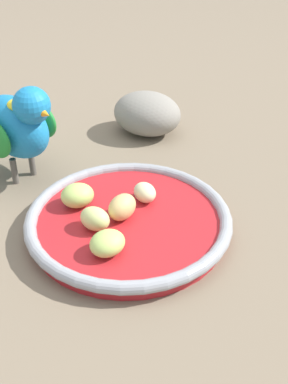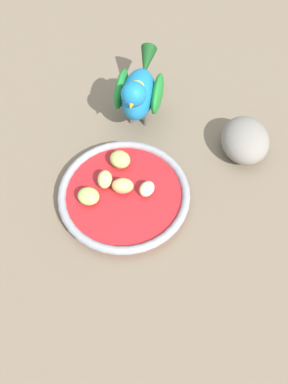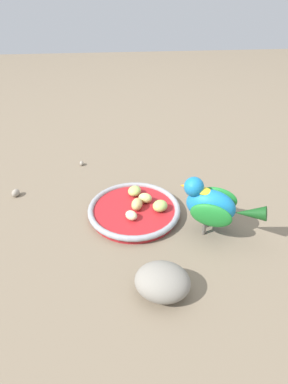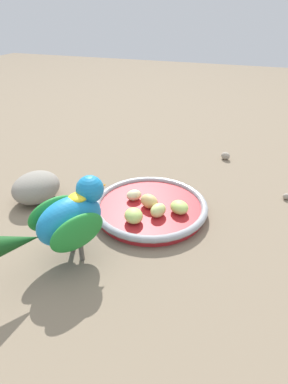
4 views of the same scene
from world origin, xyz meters
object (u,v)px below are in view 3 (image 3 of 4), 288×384
at_px(feeding_bowl, 136,210).
at_px(apple_piece_4, 160,206).
at_px(rock_large, 162,282).
at_px(apple_piece_1, 145,197).
at_px(apple_piece_2, 137,204).
at_px(pebble_1, 82,163).
at_px(parrot, 212,204).
at_px(pebble_0, 16,193).
at_px(apple_piece_3, 135,191).
at_px(apple_piece_0, 131,215).

distance_m(feeding_bowl, apple_piece_4, 0.07).
bearing_deg(rock_large, apple_piece_1, 91.33).
relative_size(apple_piece_1, apple_piece_2, 0.92).
xyz_separation_m(apple_piece_4, pebble_1, (-0.22, 0.28, -0.02)).
xyz_separation_m(apple_piece_1, parrot, (0.15, -0.11, 0.05)).
height_order(parrot, pebble_0, parrot).
bearing_deg(feeding_bowl, apple_piece_2, -3.76).
bearing_deg(apple_piece_3, apple_piece_2, -88.39).
xyz_separation_m(apple_piece_0, apple_piece_4, (0.08, 0.03, 0.00)).
bearing_deg(pebble_1, feeding_bowl, -59.95).
height_order(apple_piece_1, apple_piece_3, apple_piece_1).
height_order(apple_piece_1, pebble_0, apple_piece_1).
relative_size(apple_piece_4, parrot, 0.21).
bearing_deg(apple_piece_2, pebble_0, 161.13).
xyz_separation_m(apple_piece_4, parrot, (0.11, -0.07, 0.05)).
height_order(apple_piece_4, pebble_1, apple_piece_4).
distance_m(apple_piece_0, pebble_1, 0.35).
height_order(apple_piece_3, pebble_0, apple_piece_3).
xyz_separation_m(feeding_bowl, apple_piece_2, (0.00, -0.00, 0.02)).
bearing_deg(apple_piece_0, pebble_0, 154.07).
bearing_deg(apple_piece_1, apple_piece_0, -120.49).
bearing_deg(pebble_1, pebble_0, -137.51).
bearing_deg(rock_large, apple_piece_4, 83.37).
xyz_separation_m(apple_piece_1, apple_piece_2, (-0.02, -0.03, 0.00)).
bearing_deg(parrot, apple_piece_0, 14.79).
bearing_deg(apple_piece_1, rock_large, -88.67).
relative_size(feeding_bowl, parrot, 1.26).
relative_size(apple_piece_0, apple_piece_1, 0.90).
relative_size(apple_piece_0, apple_piece_2, 0.83).
height_order(feeding_bowl, pebble_1, feeding_bowl).
bearing_deg(feeding_bowl, rock_large, -82.30).
height_order(apple_piece_1, pebble_1, apple_piece_1).
xyz_separation_m(apple_piece_3, apple_piece_4, (0.06, -0.07, 0.00)).
relative_size(apple_piece_2, pebble_1, 2.33).
distance_m(apple_piece_3, rock_large, 0.32).
distance_m(feeding_bowl, pebble_0, 0.35).
bearing_deg(feeding_bowl, pebble_0, 160.96).
xyz_separation_m(apple_piece_1, apple_piece_3, (-0.03, 0.03, -0.00)).
xyz_separation_m(pebble_0, pebble_1, (0.17, 0.16, -0.00)).
relative_size(apple_piece_4, pebble_1, 2.35).
relative_size(parrot, pebble_0, 7.51).
relative_size(feeding_bowl, apple_piece_4, 6.06).
height_order(feeding_bowl, apple_piece_2, apple_piece_2).
distance_m(apple_piece_3, apple_piece_4, 0.10).
distance_m(apple_piece_4, parrot, 0.14).
height_order(apple_piece_1, apple_piece_4, apple_piece_4).
xyz_separation_m(apple_piece_4, rock_large, (-0.03, -0.24, 0.00)).
distance_m(apple_piece_4, pebble_0, 0.41).
distance_m(apple_piece_1, pebble_1, 0.31).
xyz_separation_m(rock_large, pebble_0, (-0.36, 0.37, -0.02)).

